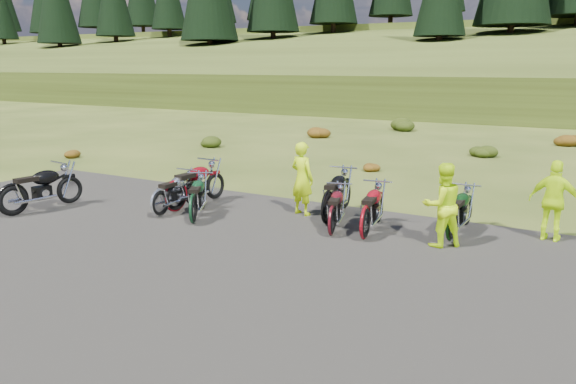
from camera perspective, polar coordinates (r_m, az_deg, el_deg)
The scene contains 23 objects.
ground at distance 12.28m, azimuth -5.92°, elevation -4.98°, with size 300.00×300.00×0.00m, color #314216.
gravel_pad at distance 10.80m, azimuth -12.10°, elevation -7.72°, with size 20.00×12.00×0.04m, color black.
hill_slope at distance 60.01m, azimuth 23.12°, elevation 8.24°, with size 300.00×46.00×3.00m, color #354015, non-canonical shape.
hill_plateau at distance 119.76m, azimuth 26.58°, elevation 9.71°, with size 300.00×90.00×9.17m, color #354015.
conifer_7 at distance 121.52m, azimuth -27.19°, elevation 16.49°, with size 5.28×5.28×14.00m.
shrub_0 at distance 24.63m, azimuth -20.88°, elevation 3.79°, with size 0.77×0.77×0.45m, color #6D310D.
shrub_1 at distance 26.41m, azimuth -7.93°, elevation 5.24°, with size 1.03×1.03×0.61m, color #1F330C.
shrub_2 at distance 29.36m, azimuth 2.95°, elevation 6.25°, with size 1.30×1.30×0.77m, color #6D310D.
shrub_3 at distance 33.15m, azimuth 11.63°, elevation 6.89°, with size 1.56×1.56×0.92m, color #1F330C.
shrub_4 at distance 20.35m, azimuth 8.24°, elevation 2.76°, with size 0.77×0.77×0.45m, color #6D310D.
shrub_5 at distance 24.63m, azimuth 19.12°, elevation 4.10°, with size 1.03×1.03×0.61m, color #1F330C.
shrub_6 at distance 29.53m, azimuth 26.61°, elevation 4.95°, with size 1.30×1.30×0.77m, color #6D310D.
motorcycle_0 at distance 15.70m, azimuth -26.04°, elevation -2.29°, with size 2.34×0.78×1.22m, color black, non-canonical shape.
motorcycle_1 at distance 14.82m, azimuth -11.29°, elevation -2.04°, with size 2.34×0.78×1.23m, color maroon, non-canonical shape.
motorcycle_2 at distance 13.65m, azimuth -9.58°, elevation -3.25°, with size 2.02×0.67×1.06m, color #0E321A, non-canonical shape.
motorcycle_3 at distance 14.40m, azimuth -12.81°, elevation -2.56°, with size 2.01×0.67×1.05m, color #BCBCC1, non-canonical shape.
motorcycle_4 at distance 12.56m, azimuth 4.42°, elevation -4.53°, with size 1.91×0.64×1.00m, color #480C13, non-canonical shape.
motorcycle_5 at distance 13.46m, azimuth 3.98°, elevation -3.33°, with size 2.28×0.76×1.20m, color black, non-canonical shape.
motorcycle_6 at distance 12.37m, azimuth 7.76°, elevation -4.88°, with size 2.11×0.70×1.10m, color maroon, non-canonical shape.
motorcycle_7 at distance 12.66m, azimuth 16.16°, elevation -4.87°, with size 2.03×0.68×1.06m, color black, non-canonical shape.
person_middle at distance 14.05m, azimuth 1.44°, elevation 1.26°, with size 0.67×0.44×1.85m, color #B9E20B.
person_right_a at distance 12.01m, azimuth 15.38°, elevation -1.41°, with size 0.86×0.67×1.76m, color #B9E20B.
person_right_b at distance 13.23m, azimuth 25.42°, elevation -0.94°, with size 1.03×0.43×1.75m, color #B9E20B.
Camera 1 is at (6.81, -9.50, 3.74)m, focal length 35.00 mm.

